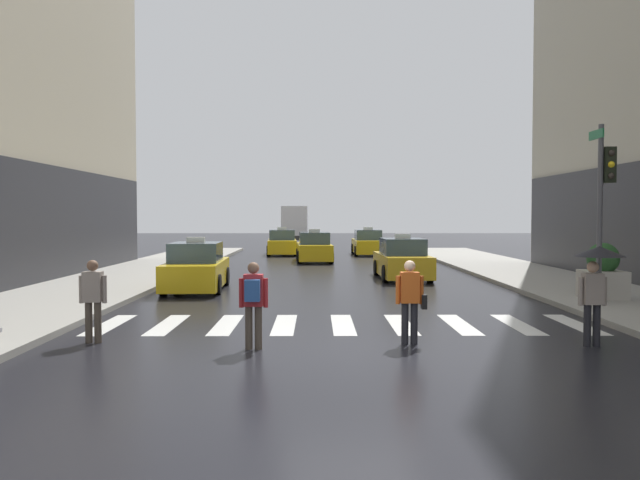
# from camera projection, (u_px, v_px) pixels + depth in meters

# --- Properties ---
(ground_plane) EXTENTS (160.00, 160.00, 0.00)m
(ground_plane) POSITION_uv_depth(u_px,v_px,m) (350.00, 353.00, 11.56)
(ground_plane) COLOR black
(crosswalk_markings) EXTENTS (11.30, 2.80, 0.01)m
(crosswalk_markings) POSITION_uv_depth(u_px,v_px,m) (343.00, 324.00, 14.56)
(crosswalk_markings) COLOR silver
(crosswalk_markings) RESTS_ON ground
(traffic_light_pole) EXTENTS (0.44, 0.84, 4.80)m
(traffic_light_pole) POSITION_uv_depth(u_px,v_px,m) (604.00, 188.00, 16.70)
(traffic_light_pole) COLOR #47474C
(traffic_light_pole) RESTS_ON curb_right
(taxi_lead) EXTENTS (2.07, 4.61, 1.80)m
(taxi_lead) POSITION_uv_depth(u_px,v_px,m) (196.00, 269.00, 21.31)
(taxi_lead) COLOR yellow
(taxi_lead) RESTS_ON ground
(taxi_second) EXTENTS (2.01, 4.58, 1.80)m
(taxi_second) POSITION_uv_depth(u_px,v_px,m) (402.00, 261.00, 25.17)
(taxi_second) COLOR gold
(taxi_second) RESTS_ON ground
(taxi_third) EXTENTS (2.10, 4.62, 1.80)m
(taxi_third) POSITION_uv_depth(u_px,v_px,m) (314.00, 248.00, 34.57)
(taxi_third) COLOR yellow
(taxi_third) RESTS_ON ground
(taxi_fourth) EXTENTS (1.97, 4.56, 1.80)m
(taxi_fourth) POSITION_uv_depth(u_px,v_px,m) (368.00, 244.00, 40.56)
(taxi_fourth) COLOR yellow
(taxi_fourth) RESTS_ON ground
(taxi_fifth) EXTENTS (2.12, 4.63, 1.80)m
(taxi_fifth) POSITION_uv_depth(u_px,v_px,m) (282.00, 244.00, 40.65)
(taxi_fifth) COLOR yellow
(taxi_fifth) RESTS_ON ground
(box_truck) EXTENTS (2.32, 7.55, 3.35)m
(box_truck) POSITION_uv_depth(u_px,v_px,m) (296.00, 223.00, 56.10)
(box_truck) COLOR #2D2D2D
(box_truck) RESTS_ON ground
(pedestrian_with_umbrella) EXTENTS (0.96, 0.96, 1.94)m
(pedestrian_with_umbrella) POSITION_uv_depth(u_px,v_px,m) (597.00, 268.00, 12.05)
(pedestrian_with_umbrella) COLOR black
(pedestrian_with_umbrella) RESTS_ON ground
(pedestrian_with_backpack) EXTENTS (0.55, 0.43, 1.65)m
(pedestrian_with_backpack) POSITION_uv_depth(u_px,v_px,m) (253.00, 298.00, 11.80)
(pedestrian_with_backpack) COLOR #473D33
(pedestrian_with_backpack) RESTS_ON ground
(pedestrian_with_handbag) EXTENTS (0.61, 0.24, 1.65)m
(pedestrian_with_handbag) POSITION_uv_depth(u_px,v_px,m) (410.00, 297.00, 12.29)
(pedestrian_with_handbag) COLOR black
(pedestrian_with_handbag) RESTS_ON ground
(pedestrian_plain_coat) EXTENTS (0.55, 0.24, 1.65)m
(pedestrian_plain_coat) POSITION_uv_depth(u_px,v_px,m) (93.00, 296.00, 12.41)
(pedestrian_plain_coat) COLOR #473D33
(pedestrian_plain_coat) RESTS_ON ground
(planter_near_corner) EXTENTS (1.10, 1.10, 1.60)m
(planter_near_corner) POSITION_uv_depth(u_px,v_px,m) (603.00, 273.00, 18.02)
(planter_near_corner) COLOR #A8A399
(planter_near_corner) RESTS_ON curb_right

